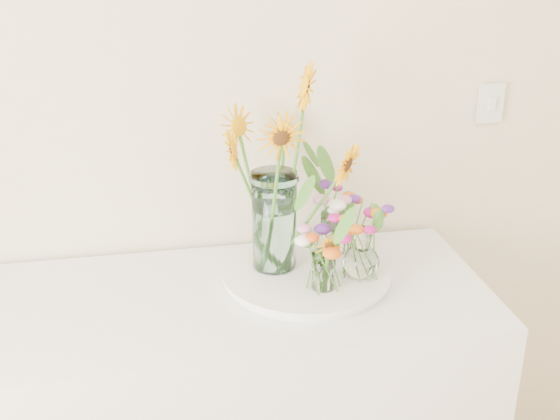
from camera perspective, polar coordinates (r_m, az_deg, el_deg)
The scene contains 9 objects.
tray at distance 1.93m, azimuth 2.15°, elevation -5.34°, with size 0.44×0.44×0.03m, color white.
mason_jar at distance 1.89m, azimuth -0.47°, elevation -0.92°, with size 0.12×0.12×0.28m, color #A4D9D6.
sunflower_bouquet at distance 1.84m, azimuth -0.49°, elevation 3.03°, with size 0.70×0.70×0.56m, color #F7A405, non-canonical shape.
small_vase_a at distance 1.82m, azimuth 3.55°, elevation -4.98°, with size 0.06×0.06×0.11m, color white.
wildflower_posy_a at distance 1.80m, azimuth 3.59°, elevation -3.71°, with size 0.19×0.19×0.20m, color orange, non-canonical shape.
small_vase_b at distance 1.88m, azimuth 6.66°, elevation -3.43°, with size 0.10×0.10×0.14m, color white, non-canonical shape.
wildflower_posy_b at distance 1.87m, azimuth 6.72°, elevation -2.20°, with size 0.22×0.22×0.23m, color orange, non-canonical shape.
small_vase_c at distance 2.00m, azimuth 4.34°, elevation -1.90°, with size 0.07×0.07×0.13m, color white.
wildflower_posy_c at distance 1.99m, azimuth 4.38°, elevation -0.72°, with size 0.20×0.20×0.22m, color orange, non-canonical shape.
Camera 1 is at (-0.52, 0.32, 1.83)m, focal length 45.00 mm.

